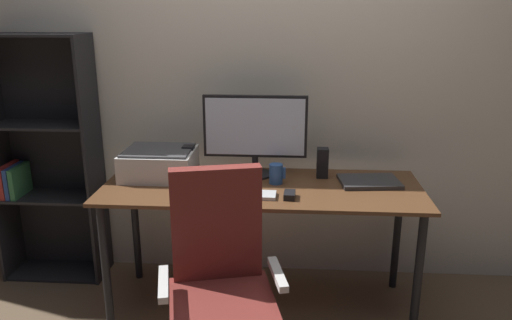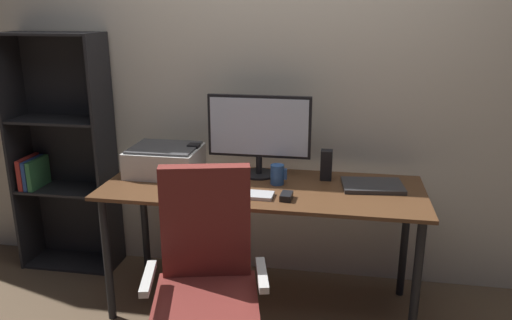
# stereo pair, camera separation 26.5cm
# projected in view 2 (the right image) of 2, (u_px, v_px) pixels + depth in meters

# --- Properties ---
(ground_plane) EXTENTS (12.00, 12.00, 0.00)m
(ground_plane) POSITION_uv_depth(u_px,v_px,m) (262.00, 305.00, 2.94)
(ground_plane) COLOR brown
(back_wall) EXTENTS (6.40, 0.10, 2.60)m
(back_wall) POSITION_uv_depth(u_px,v_px,m) (276.00, 71.00, 3.03)
(back_wall) COLOR beige
(back_wall) RESTS_ON ground
(desk) EXTENTS (1.73, 0.65, 0.74)m
(desk) POSITION_uv_depth(u_px,v_px,m) (262.00, 201.00, 2.75)
(desk) COLOR #56351E
(desk) RESTS_ON ground
(monitor) EXTENTS (0.59, 0.20, 0.46)m
(monitor) POSITION_uv_depth(u_px,v_px,m) (259.00, 130.00, 2.83)
(monitor) COLOR black
(monitor) RESTS_ON desk
(keyboard) EXTENTS (0.29, 0.12, 0.02)m
(keyboard) POSITION_uv_depth(u_px,v_px,m) (245.00, 194.00, 2.58)
(keyboard) COLOR #B7BABC
(keyboard) RESTS_ON desk
(mouse) EXTENTS (0.06, 0.10, 0.03)m
(mouse) POSITION_uv_depth(u_px,v_px,m) (286.00, 196.00, 2.54)
(mouse) COLOR black
(mouse) RESTS_ON desk
(coffee_mug) EXTENTS (0.09, 0.07, 0.11)m
(coffee_mug) POSITION_uv_depth(u_px,v_px,m) (277.00, 174.00, 2.74)
(coffee_mug) COLOR #285193
(coffee_mug) RESTS_ON desk
(laptop) EXTENTS (0.34, 0.26, 0.02)m
(laptop) POSITION_uv_depth(u_px,v_px,m) (373.00, 186.00, 2.70)
(laptop) COLOR #2D2D30
(laptop) RESTS_ON desk
(speaker_left) EXTENTS (0.06, 0.07, 0.17)m
(speaker_left) POSITION_uv_depth(u_px,v_px,m) (194.00, 158.00, 2.94)
(speaker_left) COLOR black
(speaker_left) RESTS_ON desk
(speaker_right) EXTENTS (0.06, 0.07, 0.17)m
(speaker_right) POSITION_uv_depth(u_px,v_px,m) (326.00, 165.00, 2.81)
(speaker_right) COLOR black
(speaker_right) RESTS_ON desk
(printer) EXTENTS (0.40, 0.34, 0.16)m
(printer) POSITION_uv_depth(u_px,v_px,m) (165.00, 160.00, 2.92)
(printer) COLOR silver
(printer) RESTS_ON desk
(office_chair) EXTENTS (0.57, 0.56, 1.01)m
(office_chair) POSITION_uv_depth(u_px,v_px,m) (207.00, 294.00, 2.21)
(office_chair) COLOR silver
(office_chair) RESTS_ON ground
(bookshelf) EXTENTS (0.62, 0.28, 1.53)m
(bookshelf) POSITION_uv_depth(u_px,v_px,m) (63.00, 155.00, 3.25)
(bookshelf) COLOR black
(bookshelf) RESTS_ON ground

